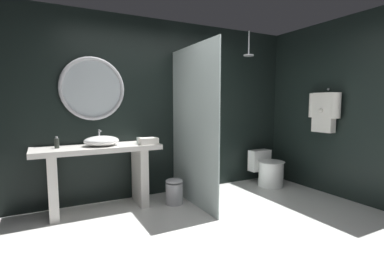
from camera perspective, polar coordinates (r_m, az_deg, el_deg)
ground_plane at (r=3.03m, az=7.10°, el=-20.80°), size 5.76×5.76×0.00m
back_wall_panel at (r=4.39m, az=-6.91°, el=5.30°), size 4.80×0.10×2.60m
side_wall_right at (r=4.90m, az=25.30°, el=4.84°), size 0.10×2.47×2.60m
vanity_counter at (r=3.91m, az=-18.03°, el=-6.01°), size 1.56×0.54×0.84m
vessel_sink at (r=3.83m, az=-17.50°, el=-1.02°), size 0.44×0.36×0.20m
tumbler_cup at (r=3.92m, az=-10.46°, el=-0.99°), size 0.06×0.06×0.09m
soap_dispenser at (r=3.83m, az=-25.24°, el=-1.36°), size 0.05×0.05×0.14m
round_wall_mirror at (r=4.07m, az=-19.12°, el=8.75°), size 0.84×0.05×0.84m
shower_glass_panel at (r=3.86m, az=0.24°, el=1.80°), size 0.02×1.30×2.14m
rain_shower_head at (r=4.77m, az=11.18°, el=15.96°), size 0.16×0.16×0.38m
hanging_bathrobe at (r=4.76m, az=24.72°, el=4.62°), size 0.20×0.52×0.66m
toilet at (r=5.06m, az=14.83°, el=-6.60°), size 0.43×0.62×0.57m
waste_bin at (r=4.04m, az=-3.54°, el=-10.92°), size 0.24×0.24×0.36m
folded_hand_towel at (r=3.84m, az=-8.60°, el=-1.10°), size 0.24×0.16×0.09m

